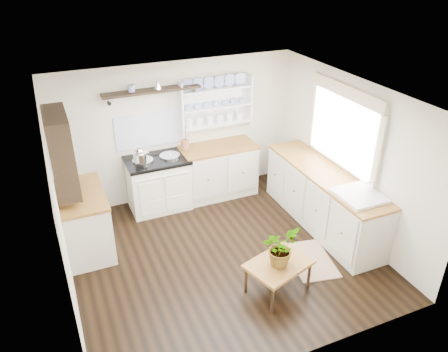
{
  "coord_description": "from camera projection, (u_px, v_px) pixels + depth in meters",
  "views": [
    {
      "loc": [
        -1.92,
        -4.52,
        3.87
      ],
      "look_at": [
        0.13,
        0.25,
        1.1
      ],
      "focal_mm": 35.0,
      "sensor_mm": 36.0,
      "label": 1
    }
  ],
  "objects": [
    {
      "name": "floor",
      "position": [
        223.0,
        254.0,
        6.15
      ],
      "size": [
        4.0,
        3.8,
        0.01
      ],
      "primitive_type": "cube",
      "color": "black",
      "rests_on": "ground"
    },
    {
      "name": "wall_back",
      "position": [
        177.0,
        131.0,
        7.15
      ],
      "size": [
        4.0,
        0.02,
        2.3
      ],
      "primitive_type": "cube",
      "color": "silver",
      "rests_on": "ground"
    },
    {
      "name": "wall_right",
      "position": [
        350.0,
        156.0,
        6.31
      ],
      "size": [
        0.02,
        3.8,
        2.3
      ],
      "primitive_type": "cube",
      "color": "silver",
      "rests_on": "ground"
    },
    {
      "name": "wall_left",
      "position": [
        59.0,
        217.0,
        4.92
      ],
      "size": [
        0.02,
        3.8,
        2.3
      ],
      "primitive_type": "cube",
      "color": "silver",
      "rests_on": "ground"
    },
    {
      "name": "ceiling",
      "position": [
        222.0,
        96.0,
        5.07
      ],
      "size": [
        4.0,
        3.8,
        0.01
      ],
      "primitive_type": "cube",
      "color": "white",
      "rests_on": "wall_back"
    },
    {
      "name": "window",
      "position": [
        344.0,
        127.0,
        6.22
      ],
      "size": [
        0.08,
        1.55,
        1.22
      ],
      "color": "white",
      "rests_on": "wall_right"
    },
    {
      "name": "aga_cooker",
      "position": [
        159.0,
        183.0,
        7.06
      ],
      "size": [
        0.98,
        0.68,
        0.91
      ],
      "color": "white",
      "rests_on": "floor"
    },
    {
      "name": "back_cabinets",
      "position": [
        218.0,
        170.0,
        7.44
      ],
      "size": [
        1.27,
        0.63,
        0.9
      ],
      "color": "beige",
      "rests_on": "floor"
    },
    {
      "name": "right_cabinets",
      "position": [
        323.0,
        198.0,
        6.61
      ],
      "size": [
        0.62,
        2.43,
        0.9
      ],
      "color": "beige",
      "rests_on": "floor"
    },
    {
      "name": "belfast_sink",
      "position": [
        358.0,
        203.0,
        5.84
      ],
      "size": [
        0.55,
        0.6,
        0.45
      ],
      "color": "white",
      "rests_on": "right_cabinets"
    },
    {
      "name": "left_cabinets",
      "position": [
        85.0,
        221.0,
        6.08
      ],
      "size": [
        0.62,
        1.13,
        0.9
      ],
      "color": "beige",
      "rests_on": "floor"
    },
    {
      "name": "plate_rack",
      "position": [
        214.0,
        103.0,
        7.16
      ],
      "size": [
        1.2,
        0.22,
        0.9
      ],
      "color": "white",
      "rests_on": "wall_back"
    },
    {
      "name": "high_shelf",
      "position": [
        152.0,
        91.0,
        6.56
      ],
      "size": [
        1.5,
        0.29,
        0.16
      ],
      "color": "black",
      "rests_on": "wall_back"
    },
    {
      "name": "left_shelving",
      "position": [
        61.0,
        151.0,
        5.51
      ],
      "size": [
        0.28,
        0.8,
        1.05
      ],
      "primitive_type": "cube",
      "color": "black",
      "rests_on": "wall_left"
    },
    {
      "name": "kettle",
      "position": [
        140.0,
        155.0,
        6.58
      ],
      "size": [
        0.19,
        0.19,
        0.24
      ],
      "primitive_type": null,
      "color": "silver",
      "rests_on": "aga_cooker"
    },
    {
      "name": "utensil_crock",
      "position": [
        185.0,
        145.0,
        7.07
      ],
      "size": [
        0.14,
        0.14,
        0.16
      ],
      "primitive_type": "cylinder",
      "color": "brown",
      "rests_on": "back_cabinets"
    },
    {
      "name": "center_table",
      "position": [
        279.0,
        266.0,
        5.36
      ],
      "size": [
        0.9,
        0.75,
        0.42
      ],
      "rotation": [
        0.0,
        0.0,
        0.31
      ],
      "color": "brown",
      "rests_on": "floor"
    },
    {
      "name": "potted_plant",
      "position": [
        280.0,
        247.0,
        5.22
      ],
      "size": [
        0.57,
        0.56,
        0.48
      ],
      "primitive_type": "imported",
      "rotation": [
        0.0,
        0.0,
        0.63
      ],
      "color": "#3F7233",
      "rests_on": "center_table"
    },
    {
      "name": "floor_rug",
      "position": [
        311.0,
        260.0,
        6.03
      ],
      "size": [
        0.7,
        0.94,
        0.02
      ],
      "primitive_type": "cube",
      "rotation": [
        0.0,
        0.0,
        -0.19
      ],
      "color": "#916F54",
      "rests_on": "floor"
    }
  ]
}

